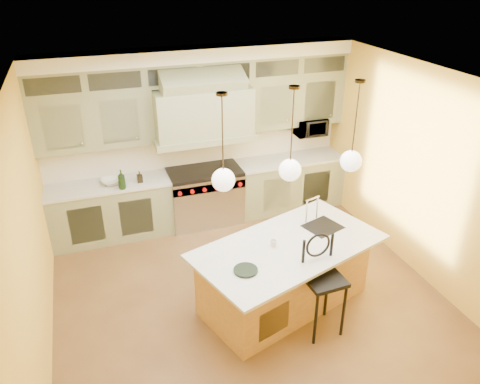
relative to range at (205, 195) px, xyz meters
name	(u,v)px	position (x,y,z in m)	size (l,w,h in m)	color
floor	(248,296)	(0.00, -2.14, -0.49)	(5.00, 5.00, 0.00)	brown
ceiling	(251,83)	(0.00, -2.14, 2.41)	(5.00, 5.00, 0.00)	white
wall_back	(198,135)	(0.00, 0.36, 0.96)	(5.00, 5.00, 0.00)	gold
wall_front	(362,348)	(0.00, -4.64, 0.96)	(5.00, 5.00, 0.00)	gold
wall_left	(27,239)	(-2.50, -2.14, 0.96)	(5.00, 5.00, 0.00)	gold
wall_right	(421,174)	(2.50, -2.14, 0.96)	(5.00, 5.00, 0.00)	gold
back_cabinetry	(202,141)	(0.00, 0.09, 0.94)	(5.00, 0.77, 2.90)	gray
range	(205,195)	(0.00, 0.00, 0.00)	(1.20, 0.74, 0.96)	silver
kitchen_island	(285,272)	(0.41, -2.39, -0.01)	(2.63, 1.92, 1.35)	#9D6A37
counter_stool	(322,279)	(0.62, -2.97, 0.24)	(0.47, 0.47, 1.27)	black
microwave	(310,127)	(1.95, 0.11, 0.96)	(0.54, 0.37, 0.30)	black
oil_bottle_a	(122,179)	(-1.35, -0.22, 0.61)	(0.12, 0.12, 0.31)	black
oil_bottle_b	(140,177)	(-1.06, -0.08, 0.55)	(0.08, 0.08, 0.18)	black
fruit_bowl	(112,181)	(-1.49, 0.01, 0.49)	(0.32, 0.32, 0.08)	silver
cup	(274,243)	(0.23, -2.40, 0.48)	(0.09, 0.09, 0.08)	silver
pendant_left	(223,178)	(-0.40, -2.39, 1.46)	(0.26, 0.26, 1.11)	#2D2319
pendant_center	(290,168)	(0.40, -2.39, 1.46)	(0.26, 0.26, 1.11)	#2D2319
pendant_right	(351,159)	(1.20, -2.39, 1.46)	(0.26, 0.26, 1.11)	#2D2319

